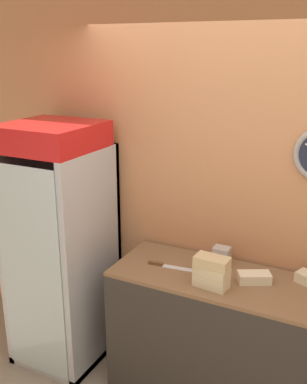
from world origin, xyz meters
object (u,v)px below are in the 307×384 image
(sandwich_stack_top, at_px, (212,262))
(napkin_dispenser, at_px, (221,256))
(beverage_cooler, at_px, (64,234))
(sandwich_stack_middle, at_px, (212,272))
(chefs_knife, at_px, (167,266))
(sandwich_stack_bottom, at_px, (211,282))
(sandwich_flat_right, at_px, (254,278))

(sandwich_stack_top, distance_m, napkin_dispenser, 0.34)
(beverage_cooler, bearing_deg, sandwich_stack_middle, -5.89)
(sandwich_stack_top, height_order, chefs_knife, sandwich_stack_top)
(sandwich_stack_top, bearing_deg, napkin_dispenser, 97.92)
(sandwich_stack_bottom, relative_size, chefs_knife, 0.61)
(beverage_cooler, height_order, sandwich_stack_middle, beverage_cooler)
(napkin_dispenser, bearing_deg, beverage_cooler, -170.44)
(beverage_cooler, xyz_separation_m, chefs_knife, (0.86, -0.01, -0.06))
(sandwich_stack_middle, relative_size, napkin_dispenser, 1.86)
(beverage_cooler, relative_size, chefs_knife, 5.10)
(sandwich_stack_middle, distance_m, chefs_knife, 0.39)
(sandwich_stack_middle, bearing_deg, chefs_knife, 162.14)
(sandwich_stack_middle, bearing_deg, beverage_cooler, 174.11)
(sandwich_flat_right, xyz_separation_m, napkin_dispenser, (-0.27, 0.15, 0.03))
(beverage_cooler, height_order, sandwich_stack_bottom, beverage_cooler)
(chefs_knife, distance_m, napkin_dispenser, 0.38)
(beverage_cooler, distance_m, sandwich_stack_middle, 1.22)
(sandwich_stack_middle, xyz_separation_m, sandwich_flat_right, (0.22, 0.17, -0.07))
(beverage_cooler, xyz_separation_m, napkin_dispenser, (1.17, 0.20, -0.01))
(sandwich_stack_middle, relative_size, sandwich_flat_right, 0.99)
(sandwich_stack_bottom, distance_m, sandwich_stack_middle, 0.07)
(sandwich_stack_middle, bearing_deg, sandwich_stack_top, 180.00)
(sandwich_stack_top, xyz_separation_m, chefs_knife, (-0.36, 0.12, -0.16))
(sandwich_stack_bottom, height_order, chefs_knife, sandwich_stack_bottom)
(sandwich_flat_right, bearing_deg, sandwich_stack_top, -142.13)
(sandwich_flat_right, bearing_deg, sandwich_stack_bottom, -142.13)
(sandwich_flat_right, distance_m, napkin_dispenser, 0.31)
(chefs_knife, bearing_deg, napkin_dispenser, 33.65)
(sandwich_stack_bottom, bearing_deg, sandwich_stack_top, 180.00)
(chefs_knife, height_order, napkin_dispenser, napkin_dispenser)
(sandwich_stack_middle, distance_m, napkin_dispenser, 0.33)
(napkin_dispenser, bearing_deg, chefs_knife, -146.35)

